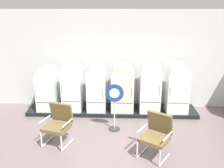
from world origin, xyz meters
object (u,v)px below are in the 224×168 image
Objects in this scene: armchair_left at (58,122)px; armchair_right at (156,133)px; refrigerator_0 at (47,87)px; refrigerator_3 at (122,86)px; refrigerator_1 at (72,85)px; sign_stand at (114,107)px; refrigerator_2 at (97,87)px; refrigerator_4 at (150,85)px; refrigerator_5 at (178,86)px.

armchair_right is (2.40, -0.48, 0.00)m from armchair_left.
refrigerator_0 reaches higher than armchair_left.
refrigerator_3 is at bearing 108.71° from armchair_right.
armchair_left is at bearing 168.78° from armchair_right.
refrigerator_3 is at bearing 1.08° from refrigerator_1.
refrigerator_2 is at bearing 118.55° from sign_stand.
armchair_right is at bearing -43.70° from refrigerator_1.
sign_stand reaches higher than armchair_left.
refrigerator_3 is (0.82, 0.02, 0.02)m from refrigerator_2.
armchair_right is (0.78, -2.31, -0.36)m from refrigerator_3.
refrigerator_2 is (1.58, -0.01, 0.04)m from refrigerator_0.
refrigerator_4 reaches higher than refrigerator_0.
refrigerator_1 is 1.13× the size of sign_stand.
sign_stand is (-1.94, -1.09, -0.27)m from refrigerator_5.
armchair_right is at bearing -35.81° from refrigerator_0.
armchair_right is at bearing -71.29° from refrigerator_3.
refrigerator_3 is 0.94× the size of refrigerator_4.
armchair_right is at bearing -54.99° from refrigerator_2.
armchair_left is 2.45m from armchair_right.
refrigerator_5 is (0.85, -0.02, -0.02)m from refrigerator_4.
refrigerator_1 is at bearing 136.30° from armchair_right.
refrigerator_3 is (1.61, 0.03, -0.02)m from refrigerator_1.
refrigerator_1 is 3.33m from armchair_right.
refrigerator_0 is 0.89× the size of refrigerator_5.
refrigerator_3 is 1.47× the size of armchair_right.
refrigerator_4 is 0.85m from refrigerator_5.
refrigerator_2 is at bearing 125.01° from armchair_right.
refrigerator_4 reaches higher than refrigerator_3.
refrigerator_4 is at bearing 0.29° from refrigerator_2.
refrigerator_5 is at bearing -1.12° from refrigerator_3.
refrigerator_3 reaches higher than refrigerator_2.
refrigerator_4 is 1.56× the size of armchair_right.
refrigerator_2 is at bearing 0.44° from refrigerator_1.
refrigerator_0 is 0.91× the size of refrigerator_1.
refrigerator_2 is 1.69m from refrigerator_4.
refrigerator_0 is 0.80m from refrigerator_1.
refrigerator_5 is at bearing -1.21° from refrigerator_4.
refrigerator_4 is at bearing 0.34° from refrigerator_1.
refrigerator_4 is (0.86, -0.02, 0.06)m from refrigerator_3.
refrigerator_2 reaches higher than armchair_left.
armchair_right is 0.76× the size of sign_stand.
refrigerator_4 reaches higher than refrigerator_2.
refrigerator_5 is (4.12, -0.02, 0.09)m from refrigerator_0.
refrigerator_4 reaches higher than sign_stand.
refrigerator_2 is 2.54m from refrigerator_5.
refrigerator_5 reaches higher than armchair_left.
refrigerator_5 is at bearing -0.21° from refrigerator_2.
armchair_left is at bearing -66.78° from refrigerator_0.
refrigerator_2 is at bearing 66.20° from armchair_left.
refrigerator_5 reaches higher than armchair_right.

